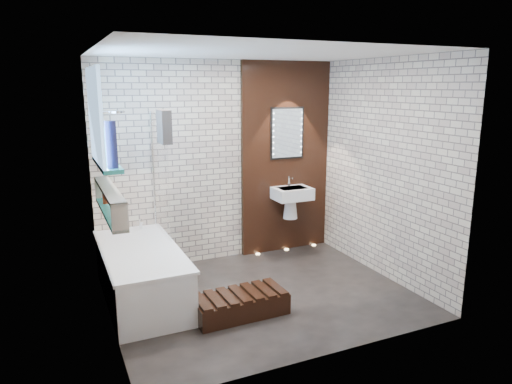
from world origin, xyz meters
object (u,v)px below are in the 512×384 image
bathtub (141,274)px  walnut_step (240,305)px  bath_screen (160,175)px  washbasin (292,198)px  led_mirror (287,133)px

bathtub → walnut_step: bathtub is taller
bath_screen → washbasin: size_ratio=2.41×
bath_screen → led_mirror: led_mirror is taller
bathtub → led_mirror: bearing=19.8°
washbasin → led_mirror: bearing=90.0°
led_mirror → walnut_step: led_mirror is taller
walnut_step → bathtub: bearing=137.6°
bathtub → walnut_step: size_ratio=1.84×
bath_screen → washbasin: bearing=5.8°
bathtub → bath_screen: bath_screen is taller
walnut_step → bath_screen: bearing=111.8°
bathtub → walnut_step: 1.15m
bathtub → led_mirror: 2.68m
led_mirror → walnut_step: bearing=-130.9°
bathtub → led_mirror: led_mirror is taller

